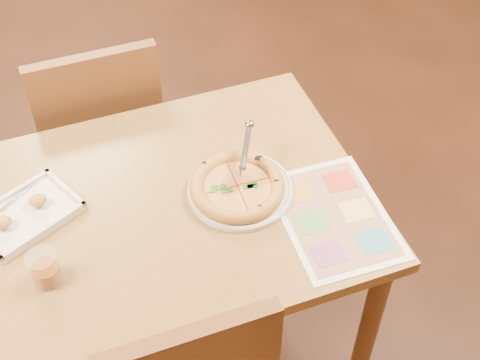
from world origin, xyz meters
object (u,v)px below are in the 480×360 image
object	(u,v)px
plate	(240,190)
menu	(334,216)
appetizer_tray	(26,215)
pizza	(237,187)
pizza_cutter	(245,155)
chair_far	(99,118)
glass_tumbler	(45,270)
dining_table	(140,232)

from	to	relation	value
plate	menu	xyz separation A→B (m)	(0.21, -0.18, -0.01)
appetizer_tray	plate	bearing A→B (deg)	-11.16
pizza	pizza_cutter	bearing A→B (deg)	50.40
chair_far	plate	distance (m)	0.71
plate	glass_tumbler	distance (m)	0.57
pizza_cutter	dining_table	bearing A→B (deg)	123.12
dining_table	plate	distance (m)	0.31
dining_table	chair_far	size ratio (longest dim) A/B	2.77
chair_far	pizza	bearing A→B (deg)	114.36
pizza	pizza_cutter	world-z (taller)	pizza_cutter
chair_far	appetizer_tray	distance (m)	0.61
pizza	pizza_cutter	size ratio (longest dim) A/B	1.70
dining_table	appetizer_tray	size ratio (longest dim) A/B	4.00
dining_table	glass_tumbler	distance (m)	0.33
dining_table	chair_far	xyz separation A→B (m)	(-0.00, 0.60, -0.07)
dining_table	appetizer_tray	bearing A→B (deg)	162.99
chair_far	plate	bearing A→B (deg)	115.18
glass_tumbler	plate	bearing A→B (deg)	11.28
pizza_cutter	menu	world-z (taller)	pizza_cutter
pizza_cutter	menu	bearing A→B (deg)	-112.21
dining_table	plate	xyz separation A→B (m)	(0.30, -0.03, 0.09)
pizza	glass_tumbler	world-z (taller)	glass_tumbler
glass_tumbler	appetizer_tray	bearing A→B (deg)	95.71
dining_table	glass_tumbler	world-z (taller)	glass_tumbler
plate	menu	world-z (taller)	plate
glass_tumbler	menu	size ratio (longest dim) A/B	0.25
pizza	pizza_cutter	distance (m)	0.09
pizza_cutter	pizza	bearing A→B (deg)	169.81
plate	pizza_cutter	bearing A→B (deg)	55.78
dining_table	chair_far	world-z (taller)	chair_far
pizza_cutter	appetizer_tray	xyz separation A→B (m)	(-0.62, 0.07, -0.08)
pizza	dining_table	bearing A→B (deg)	174.03
dining_table	pizza	bearing A→B (deg)	-5.97
plate	glass_tumbler	world-z (taller)	glass_tumbler
plate	menu	bearing A→B (deg)	-39.96
dining_table	pizza	distance (m)	0.31
pizza	pizza_cutter	xyz separation A→B (m)	(0.04, 0.05, 0.06)
menu	pizza_cutter	bearing A→B (deg)	128.39
menu	pizza	bearing A→B (deg)	141.75
chair_far	pizza_cutter	size ratio (longest dim) A/B	2.95
chair_far	appetizer_tray	xyz separation A→B (m)	(-0.29, -0.51, 0.17)
plate	glass_tumbler	bearing A→B (deg)	-168.72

